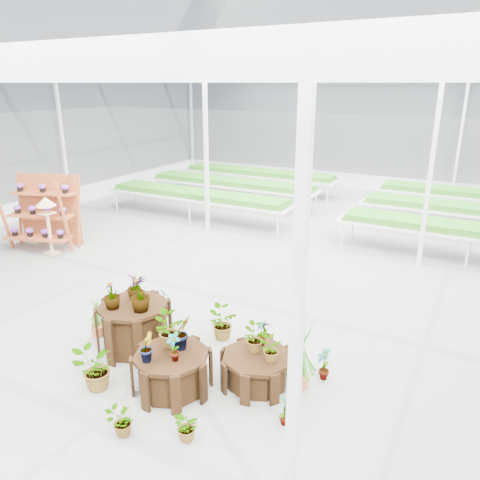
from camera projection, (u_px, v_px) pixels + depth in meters
The scene contains 10 objects.
ground_plane at pixel (228, 305), 9.31m from camera, with size 24.00×24.00×0.00m, color gray.
greenhouse_shell at pixel (227, 194), 8.59m from camera, with size 18.00×24.00×4.50m, color white, non-canonical shape.
steel_frame at pixel (227, 194), 8.59m from camera, with size 18.00×24.00×4.50m, color silver, non-canonical shape.
nursery_benches at pixel (339, 205), 15.16m from camera, with size 16.00×7.00×0.84m, color silver, non-canonical shape.
plinth_tall at pixel (134, 327), 7.66m from camera, with size 1.18×1.18×0.80m, color black.
plinth_mid at pixel (172, 372), 6.65m from camera, with size 1.12×1.12×0.59m, color black.
plinth_low at pixel (257, 369), 6.80m from camera, with size 1.06×1.06×0.48m, color black.
shelf_rack at pixel (41, 213), 12.22m from camera, with size 1.82×0.96×1.92m, color #9B4521, non-canonical shape.
bird_table at pixel (49, 226), 11.83m from camera, with size 0.36×0.36×1.51m, color tan, non-canonical shape.
nursery_plants at pixel (182, 337), 7.11m from camera, with size 4.21×3.17×1.37m.
Camera 1 is at (4.24, -7.26, 4.20)m, focal length 35.00 mm.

